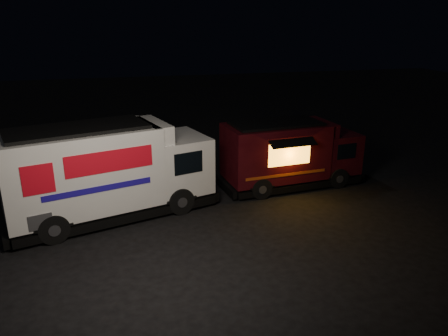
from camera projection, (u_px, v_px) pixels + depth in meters
ground at (170, 227)px, 14.47m from camera, size 80.00×80.00×0.00m
white_truck at (111, 170)px, 14.88m from camera, size 7.65×4.38×3.28m
red_truck at (292, 153)px, 17.73m from camera, size 6.02×2.71×2.72m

